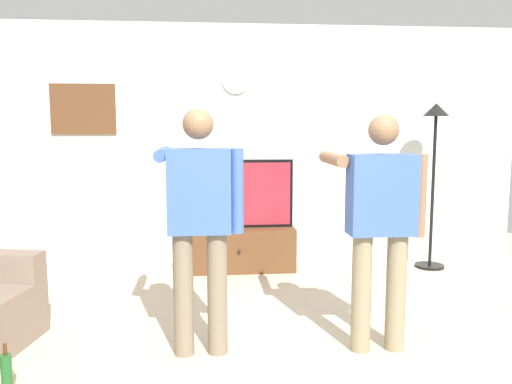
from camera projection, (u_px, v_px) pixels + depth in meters
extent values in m
plane|color=beige|center=(279.00, 383.00, 3.31)|extent=(8.40, 8.40, 0.00)
cube|color=silver|center=(244.00, 146.00, 6.05)|extent=(6.40, 0.10, 2.70)
cube|color=brown|center=(238.00, 249.00, 5.84)|extent=(1.24, 0.40, 0.47)
sphere|color=black|center=(239.00, 252.00, 5.62)|extent=(0.04, 0.04, 0.04)
cube|color=black|center=(237.00, 194.00, 5.81)|extent=(1.21, 0.06, 0.75)
cube|color=maroon|center=(238.00, 194.00, 5.78)|extent=(1.15, 0.01, 0.69)
cylinder|color=white|center=(236.00, 80.00, 5.89)|extent=(0.30, 0.03, 0.30)
cube|color=brown|center=(83.00, 109.00, 5.78)|extent=(0.69, 0.04, 0.54)
cylinder|color=black|center=(429.00, 266.00, 5.98)|extent=(0.32, 0.32, 0.03)
cylinder|color=black|center=(433.00, 192.00, 5.87)|extent=(0.04, 0.04, 1.66)
cone|color=black|center=(436.00, 110.00, 5.75)|extent=(0.28, 0.28, 0.14)
cylinder|color=#7A6B56|center=(183.00, 294.00, 3.68)|extent=(0.14, 0.14, 0.87)
cylinder|color=#7A6B56|center=(217.00, 293.00, 3.70)|extent=(0.14, 0.14, 0.87)
cube|color=#3F60AD|center=(199.00, 191.00, 3.60)|extent=(0.43, 0.22, 0.57)
sphere|color=#8C6647|center=(198.00, 124.00, 3.54)|extent=(0.21, 0.21, 0.21)
cylinder|color=#3F60AD|center=(163.00, 154.00, 3.83)|extent=(0.09, 0.58, 0.09)
cube|color=white|center=(166.00, 151.00, 4.14)|extent=(0.04, 0.12, 0.04)
cylinder|color=#3F60AD|center=(237.00, 191.00, 3.62)|extent=(0.09, 0.09, 0.58)
cylinder|color=gray|center=(361.00, 293.00, 3.74)|extent=(0.14, 0.14, 0.84)
cylinder|color=gray|center=(396.00, 292.00, 3.77)|extent=(0.14, 0.14, 0.84)
cube|color=#3F60AD|center=(382.00, 195.00, 3.66)|extent=(0.46, 0.22, 0.56)
sphere|color=#8C6647|center=(384.00, 130.00, 3.61)|extent=(0.21, 0.21, 0.21)
cylinder|color=#8C6647|center=(333.00, 159.00, 3.89)|extent=(0.09, 0.58, 0.09)
cube|color=white|center=(324.00, 156.00, 4.21)|extent=(0.04, 0.12, 0.04)
cylinder|color=#8C6647|center=(420.00, 196.00, 3.69)|extent=(0.09, 0.09, 0.58)
cylinder|color=#1E5923|center=(7.00, 375.00, 3.16)|extent=(0.07, 0.07, 0.25)
cylinder|color=#4C2814|center=(5.00, 349.00, 3.14)|extent=(0.02, 0.02, 0.07)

